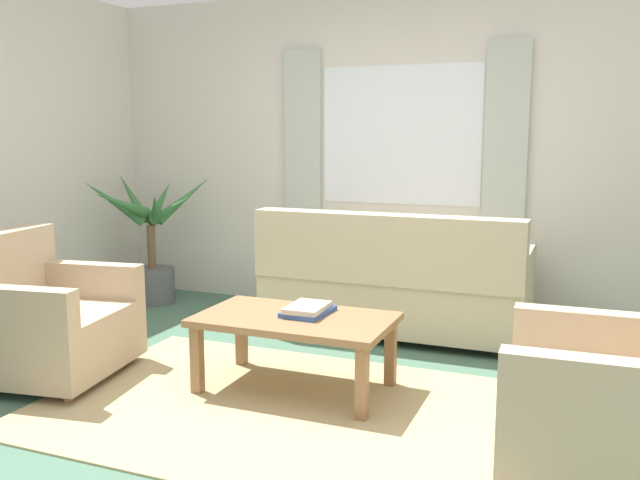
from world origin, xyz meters
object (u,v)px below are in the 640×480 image
Objects in this scene: armchair_left at (42,320)px; book_stack_on_table at (308,310)px; couch at (393,286)px; armchair_right at (620,401)px; coffee_table at (295,326)px; potted_plant at (150,246)px.

armchair_left is 2.89× the size of book_stack_on_table.
couch reaches higher than armchair_right.
couch is at bearing 80.37° from coffee_table.
couch is 2.38m from armchair_left.
armchair_left is at bearing 43.46° from couch.
couch is at bearing 82.22° from book_stack_on_table.
book_stack_on_table is (-0.16, -1.21, 0.10)m from couch.
book_stack_on_table is (0.05, 0.07, 0.08)m from coffee_table.
armchair_left and armchair_right have the same top height.
armchair_left is 1.08× the size of armchair_right.
coffee_table is 0.12m from book_stack_on_table.
potted_plant is at bearing -118.22° from armchair_right.
armchair_left is at bearing -74.20° from potted_plant.
couch is at bearing -140.81° from armchair_right.
coffee_table is at bearing -84.90° from armchair_left.
coffee_table is 3.34× the size of book_stack_on_table.
armchair_right is (3.19, -0.06, 0.00)m from armchair_left.
couch is 1.73× the size of coffee_table.
coffee_table is at bearing -35.27° from potted_plant.
potted_plant is at bearing 7.41° from armchair_left.
coffee_table is 0.97× the size of potted_plant.
couch is 1.22m from book_stack_on_table.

